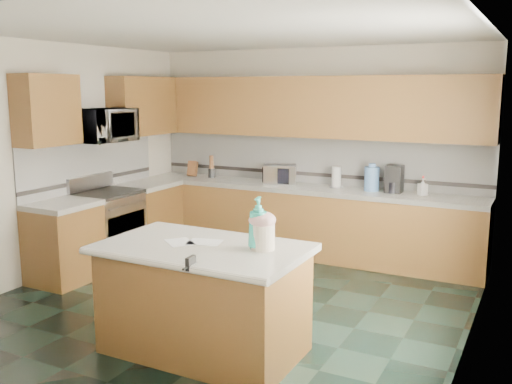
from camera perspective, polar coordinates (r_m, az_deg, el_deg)
The scene contains 52 objects.
floor at distance 5.97m, azimuth -2.88°, elevation -11.07°, with size 4.60×4.60×0.00m, color black.
ceiling at distance 5.58m, azimuth -3.13°, elevation 15.71°, with size 4.60×4.60×0.00m, color white.
wall_back at distance 7.69m, azimuth 5.76°, elevation 4.11°, with size 4.60×0.04×2.70m, color beige.
wall_front at distance 3.83m, azimuth -20.78°, elevation -2.78°, with size 4.60×0.04×2.70m, color beige.
wall_left at distance 7.07m, azimuth -19.50°, elevation 3.03°, with size 0.04×4.60×2.70m, color beige.
wall_right at distance 4.89m, azimuth 21.20°, elevation -0.08°, with size 0.04×4.60×2.70m, color beige.
back_base_cab at distance 7.56m, azimuth 4.74°, elevation -3.07°, with size 4.60×0.60×0.86m, color #311E0B.
back_countertop at distance 7.46m, azimuth 4.79°, elevation 0.37°, with size 4.60×0.64×0.06m, color white.
back_upper_cab at distance 7.48m, azimuth 5.31°, elevation 8.48°, with size 4.60×0.33×0.78m, color #311E0B.
back_backsplash at distance 7.68m, azimuth 5.66°, elevation 3.24°, with size 4.60×0.02×0.63m, color silver.
back_accent_band at distance 7.70m, azimuth 5.61°, elevation 1.79°, with size 4.60×0.01×0.05m, color black.
left_base_cab_rear at distance 7.95m, azimuth -10.74°, elevation -2.55°, with size 0.60×0.82×0.86m, color #311E0B.
left_counter_rear at distance 7.86m, azimuth -10.85°, elevation 0.72°, with size 0.64×0.82×0.06m, color white.
left_base_cab_front at distance 6.85m, azimuth -18.65°, elevation -5.00°, with size 0.60×0.72×0.86m, color #311E0B.
left_counter_front at distance 6.74m, azimuth -18.87°, elevation -1.22°, with size 0.64×0.72×0.06m, color white.
left_backsplash at distance 7.44m, azimuth -16.21°, elevation 2.66°, with size 0.02×2.30×0.63m, color silver.
left_accent_band at distance 7.47m, azimuth -16.10°, elevation 1.17°, with size 0.01×2.30×0.05m, color black.
left_upper_cab_rear at distance 7.95m, azimuth -11.28°, elevation 8.43°, with size 0.33×1.09×0.78m, color #311E0B.
left_upper_cab_front at distance 6.72m, azimuth -20.20°, elevation 7.70°, with size 0.33×0.72×0.78m, color #311E0B.
range_body at distance 7.36m, azimuth -14.53°, elevation -3.65°, with size 0.60×0.76×0.88m, color #B7B7BC.
range_oven_door at distance 7.18m, azimuth -12.78°, elevation -4.25°, with size 0.02×0.68×0.55m, color black.
range_cooktop at distance 7.26m, azimuth -14.69°, elevation -0.13°, with size 0.62×0.78×0.04m, color black.
range_handle at distance 7.08m, azimuth -12.72°, elevation -1.30°, with size 0.02×0.02×0.66m, color #B7B7BC.
range_backguard at distance 7.42m, azimuth -16.23°, elevation 0.95°, with size 0.06×0.76×0.18m, color #B7B7BC.
microwave at distance 7.16m, azimuth -15.00°, elevation 6.43°, with size 0.73×0.50×0.41m, color #B7B7BC.
island_base at distance 4.83m, azimuth -5.22°, elevation -10.90°, with size 1.57×0.90×0.86m, color #311E0B.
island_top at distance 4.68m, azimuth -5.32°, elevation -5.65°, with size 1.67×1.00×0.06m, color white.
island_bullnose at distance 4.29m, azimuth -8.94°, elevation -7.24°, with size 0.06×0.06×1.67m, color white.
treat_jar at distance 4.50m, azimuth 0.64°, elevation -4.49°, with size 0.20×0.20×0.21m, color #F5E7CF.
treat_jar_lid at distance 4.47m, azimuth 0.64°, elevation -2.82°, with size 0.22×0.22×0.13m, color beige.
treat_jar_knob at distance 4.46m, azimuth 0.64°, elevation -2.23°, with size 0.02×0.02×0.07m, color tan.
treat_jar_knob_end_l at distance 4.48m, azimuth 0.24°, elevation -2.19°, with size 0.04×0.04×0.04m, color tan.
treat_jar_knob_end_r at distance 4.44m, azimuth 1.05°, elevation -2.28°, with size 0.04×0.04×0.04m, color tan.
soap_bottle_island at distance 4.47m, azimuth 0.24°, elevation -3.17°, with size 0.16×0.16×0.42m, color teal.
paper_sheet_a at distance 4.75m, azimuth -5.15°, elevation -5.00°, with size 0.27×0.20×0.00m, color white.
paper_sheet_b at distance 4.77m, azimuth -7.63°, elevation -4.99°, with size 0.26×0.20×0.00m, color white.
clamp_body at distance 4.18m, azimuth -6.53°, elevation -7.06°, with size 0.03×0.11×0.10m, color black.
clamp_handle at distance 4.13m, azimuth -7.03°, elevation -7.56°, with size 0.02×0.02×0.07m, color black.
knife_block at distance 8.31m, azimuth -6.37°, elevation 2.33°, with size 0.12×0.10×0.22m, color #472814.
utensil_crock at distance 8.18m, azimuth -4.47°, elevation 1.91°, with size 0.10×0.10×0.13m, color black.
utensil_bundle at distance 8.16m, azimuth -4.48°, elevation 3.01°, with size 0.06×0.06×0.19m, color #472814.
toaster_oven at distance 7.63m, azimuth 2.41°, elevation 1.78°, with size 0.42×0.29×0.25m, color #B7B7BC.
toaster_oven_door at distance 7.51m, azimuth 1.97°, elevation 1.64°, with size 0.38×0.01×0.21m, color black.
paper_towel at distance 7.38m, azimuth 8.05°, elevation 1.49°, with size 0.12×0.12×0.27m, color white.
paper_towel_base at distance 7.41m, azimuth 8.02°, elevation 0.52°, with size 0.18×0.18×0.01m, color #B7B7BC.
water_jug at distance 7.20m, azimuth 11.50°, elevation 1.29°, with size 0.18×0.18×0.30m, color #5582C2.
water_jug_neck at distance 7.18m, azimuth 11.55°, elevation 2.64°, with size 0.09×0.09×0.04m, color #5582C2.
coffee_maker at distance 7.15m, azimuth 13.67°, elevation 1.27°, with size 0.20×0.21×0.33m, color black.
coffee_carafe at distance 7.12m, azimuth 13.54°, elevation 0.44°, with size 0.14×0.14×0.14m, color black.
soap_bottle_back at distance 7.06m, azimuth 16.33°, elevation 0.51°, with size 0.09×0.09×0.20m, color white.
soap_back_cap at distance 7.04m, azimuth 16.38°, elevation 1.44°, with size 0.02×0.02×0.03m, color red.
window_light_proxy at distance 4.67m, azimuth 20.68°, elevation 1.36°, with size 0.02×1.40×1.10m, color white.
Camera 1 is at (2.80, -4.80, 2.17)m, focal length 40.00 mm.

